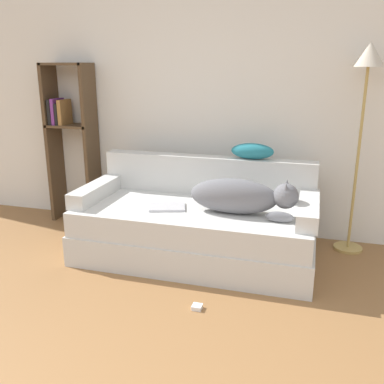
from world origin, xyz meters
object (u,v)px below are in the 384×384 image
object	(u,v)px
throw_pillow	(252,151)
floor_lamp	(366,84)
couch	(195,233)
bookshelf	(70,133)
laptop	(167,207)
dog	(241,196)
power_adapter	(197,307)

from	to	relation	value
throw_pillow	floor_lamp	world-z (taller)	floor_lamp
couch	bookshelf	size ratio (longest dim) A/B	1.22
laptop	floor_lamp	distance (m)	1.82
dog	throw_pillow	xyz separation A→B (m)	(0.00, 0.46, 0.26)
laptop	power_adapter	size ratio (longest dim) A/B	5.16
couch	laptop	xyz separation A→B (m)	(-0.21, -0.09, 0.23)
throw_pillow	power_adapter	xyz separation A→B (m)	(-0.16, -1.14, -0.83)
laptop	throw_pillow	size ratio (longest dim) A/B	0.94
dog	power_adapter	world-z (taller)	dog
floor_lamp	couch	bearing A→B (deg)	-156.65
throw_pillow	power_adapter	world-z (taller)	throw_pillow
bookshelf	floor_lamp	bearing A→B (deg)	-0.72
power_adapter	bookshelf	bearing A→B (deg)	141.79
power_adapter	dog	bearing A→B (deg)	77.40
couch	bookshelf	distance (m)	1.69
couch	dog	size ratio (longest dim) A/B	2.32
couch	bookshelf	xyz separation A→B (m)	(-1.44, 0.56, 0.67)
floor_lamp	throw_pillow	bearing A→B (deg)	-170.73
throw_pillow	bookshelf	distance (m)	1.84
couch	throw_pillow	bearing A→B (deg)	45.58
couch	power_adapter	world-z (taller)	couch
couch	floor_lamp	distance (m)	1.78
couch	floor_lamp	bearing A→B (deg)	23.35
bookshelf	power_adapter	world-z (taller)	bookshelf
throw_pillow	bookshelf	xyz separation A→B (m)	(-1.83, 0.17, 0.05)
floor_lamp	power_adapter	distance (m)	2.13
laptop	bookshelf	xyz separation A→B (m)	(-1.24, 0.65, 0.44)
dog	bookshelf	distance (m)	1.95
couch	power_adapter	xyz separation A→B (m)	(0.23, -0.75, -0.20)
couch	dog	world-z (taller)	dog
dog	floor_lamp	size ratio (longest dim) A/B	0.48
floor_lamp	laptop	bearing A→B (deg)	-156.63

